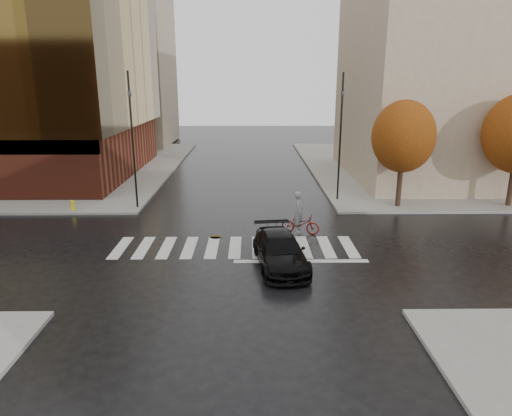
{
  "coord_description": "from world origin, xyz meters",
  "views": [
    {
      "loc": [
        0.77,
        -20.13,
        7.8
      ],
      "look_at": [
        1.0,
        0.38,
        2.0
      ],
      "focal_mm": 32.0,
      "sensor_mm": 36.0,
      "label": 1
    }
  ],
  "objects_px": {
    "traffic_light_ne": "(341,128)",
    "fire_hydrant": "(73,205)",
    "sedan": "(280,251)",
    "cyclist": "(300,219)",
    "traffic_light_nw": "(132,130)"
  },
  "relations": [
    {
      "from": "traffic_light_ne",
      "to": "fire_hydrant",
      "type": "relative_size",
      "value": 12.53
    },
    {
      "from": "sedan",
      "to": "cyclist",
      "type": "relative_size",
      "value": 2.13
    },
    {
      "from": "sedan",
      "to": "fire_hydrant",
      "type": "xyz_separation_m",
      "value": [
        -12.01,
        8.3,
        -0.2
      ]
    },
    {
      "from": "traffic_light_nw",
      "to": "fire_hydrant",
      "type": "relative_size",
      "value": 12.63
    },
    {
      "from": "sedan",
      "to": "traffic_light_ne",
      "type": "bearing_deg",
      "value": 60.67
    },
    {
      "from": "traffic_light_nw",
      "to": "traffic_light_ne",
      "type": "distance_m",
      "value": 12.9
    },
    {
      "from": "traffic_light_nw",
      "to": "traffic_light_ne",
      "type": "height_order",
      "value": "traffic_light_nw"
    },
    {
      "from": "sedan",
      "to": "traffic_light_nw",
      "type": "relative_size",
      "value": 0.59
    },
    {
      "from": "cyclist",
      "to": "fire_hydrant",
      "type": "bearing_deg",
      "value": 91.96
    },
    {
      "from": "traffic_light_ne",
      "to": "fire_hydrant",
      "type": "distance_m",
      "value": 17.23
    },
    {
      "from": "traffic_light_nw",
      "to": "fire_hydrant",
      "type": "xyz_separation_m",
      "value": [
        -3.7,
        -0.78,
        -4.39
      ]
    },
    {
      "from": "cyclist",
      "to": "traffic_light_ne",
      "type": "relative_size",
      "value": 0.28
    },
    {
      "from": "cyclist",
      "to": "fire_hydrant",
      "type": "xyz_separation_m",
      "value": [
        -13.31,
        4.0,
        -0.27
      ]
    },
    {
      "from": "fire_hydrant",
      "to": "traffic_light_ne",
      "type": "bearing_deg",
      "value": 8.62
    },
    {
      "from": "traffic_light_ne",
      "to": "sedan",
      "type": "bearing_deg",
      "value": 48.82
    }
  ]
}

